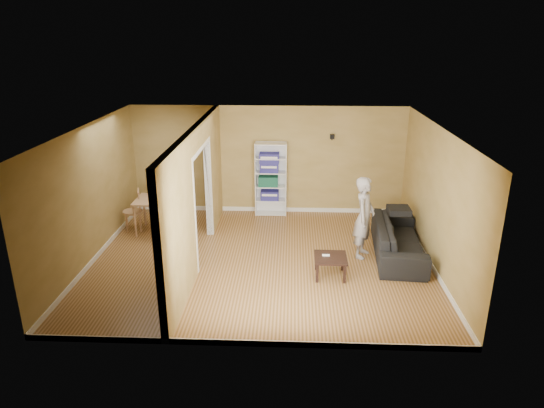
{
  "coord_description": "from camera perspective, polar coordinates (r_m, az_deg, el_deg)",
  "views": [
    {
      "loc": [
        0.58,
        -8.52,
        4.23
      ],
      "look_at": [
        0.2,
        0.2,
        1.1
      ],
      "focal_mm": 32.0,
      "sensor_mm": 36.0,
      "label": 1
    }
  ],
  "objects": [
    {
      "name": "room_shell",
      "position": [
        9.03,
        -1.32,
        0.78
      ],
      "size": [
        6.5,
        6.5,
        6.5
      ],
      "color": "#9D7149",
      "rests_on": "ground"
    },
    {
      "name": "partition",
      "position": [
        9.19,
        -8.81,
        0.88
      ],
      "size": [
        0.22,
        5.5,
        2.6
      ],
      "primitive_type": null,
      "color": "tan",
      "rests_on": "ground"
    },
    {
      "name": "wall_speaker",
      "position": [
        11.49,
        7.09,
        7.87
      ],
      "size": [
        0.1,
        0.1,
        0.1
      ],
      "primitive_type": "cube",
      "color": "black",
      "rests_on": "room_shell"
    },
    {
      "name": "sofa",
      "position": [
        9.9,
        14.68,
        -3.48
      ],
      "size": [
        2.37,
        1.17,
        0.88
      ],
      "primitive_type": "imported",
      "rotation": [
        0.0,
        0.0,
        1.49
      ],
      "color": "#28282D",
      "rests_on": "ground"
    },
    {
      "name": "person",
      "position": [
        9.53,
        10.84,
        -0.77
      ],
      "size": [
        0.84,
        0.75,
        1.9
      ],
      "primitive_type": "imported",
      "rotation": [
        0.0,
        0.0,
        1.21
      ],
      "color": "slate",
      "rests_on": "ground"
    },
    {
      "name": "bookshelf",
      "position": [
        11.63,
        -0.13,
        3.0
      ],
      "size": [
        0.75,
        0.33,
        1.77
      ],
      "color": "white",
      "rests_on": "ground"
    },
    {
      "name": "paper_box_navy_a",
      "position": [
        11.71,
        -0.26,
        1.07
      ],
      "size": [
        0.43,
        0.28,
        0.22
      ],
      "primitive_type": "cube",
      "color": "navy",
      "rests_on": "bookshelf"
    },
    {
      "name": "paper_box_teal",
      "position": [
        11.6,
        -0.44,
        2.73
      ],
      "size": [
        0.46,
        0.3,
        0.24
      ],
      "primitive_type": "cube",
      "color": "#196F4F",
      "rests_on": "bookshelf"
    },
    {
      "name": "paper_box_navy_b",
      "position": [
        11.5,
        -0.33,
        4.34
      ],
      "size": [
        0.43,
        0.28,
        0.22
      ],
      "primitive_type": "cube",
      "color": "navy",
      "rests_on": "bookshelf"
    },
    {
      "name": "paper_box_navy_c",
      "position": [
        11.44,
        -0.32,
        5.53
      ],
      "size": [
        0.46,
        0.3,
        0.24
      ],
      "primitive_type": "cube",
      "color": "navy",
      "rests_on": "bookshelf"
    },
    {
      "name": "coffee_table",
      "position": [
        8.87,
        6.9,
        -6.52
      ],
      "size": [
        0.58,
        0.58,
        0.39
      ],
      "rotation": [
        0.0,
        0.0,
        -0.02
      ],
      "color": "#351E17",
      "rests_on": "ground"
    },
    {
      "name": "game_controller",
      "position": [
        8.87,
        6.36,
        -6.0
      ],
      "size": [
        0.13,
        0.04,
        0.03
      ],
      "primitive_type": "cube",
      "color": "white",
      "rests_on": "coffee_table"
    },
    {
      "name": "dining_table",
      "position": [
        10.88,
        -12.64,
        0.18
      ],
      "size": [
        1.21,
        0.81,
        0.76
      ],
      "rotation": [
        0.0,
        0.0,
        0.0
      ],
      "color": "tan",
      "rests_on": "ground"
    },
    {
      "name": "chair_left",
      "position": [
        11.2,
        -16.1,
        -0.71
      ],
      "size": [
        0.53,
        0.53,
        0.94
      ],
      "primitive_type": null,
      "rotation": [
        0.0,
        0.0,
        -1.29
      ],
      "color": "#D2B975",
      "rests_on": "ground"
    },
    {
      "name": "chair_near",
      "position": [
        10.46,
        -12.76,
        -1.86
      ],
      "size": [
        0.47,
        0.47,
        0.94
      ],
      "primitive_type": null,
      "rotation": [
        0.0,
        0.0,
        0.1
      ],
      "color": "tan",
      "rests_on": "ground"
    },
    {
      "name": "chair_far",
      "position": [
        11.46,
        -11.87,
        -0.07
      ],
      "size": [
        0.5,
        0.5,
        0.87
      ],
      "primitive_type": null,
      "rotation": [
        0.0,
        0.0,
        2.82
      ],
      "color": "tan",
      "rests_on": "ground"
    }
  ]
}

